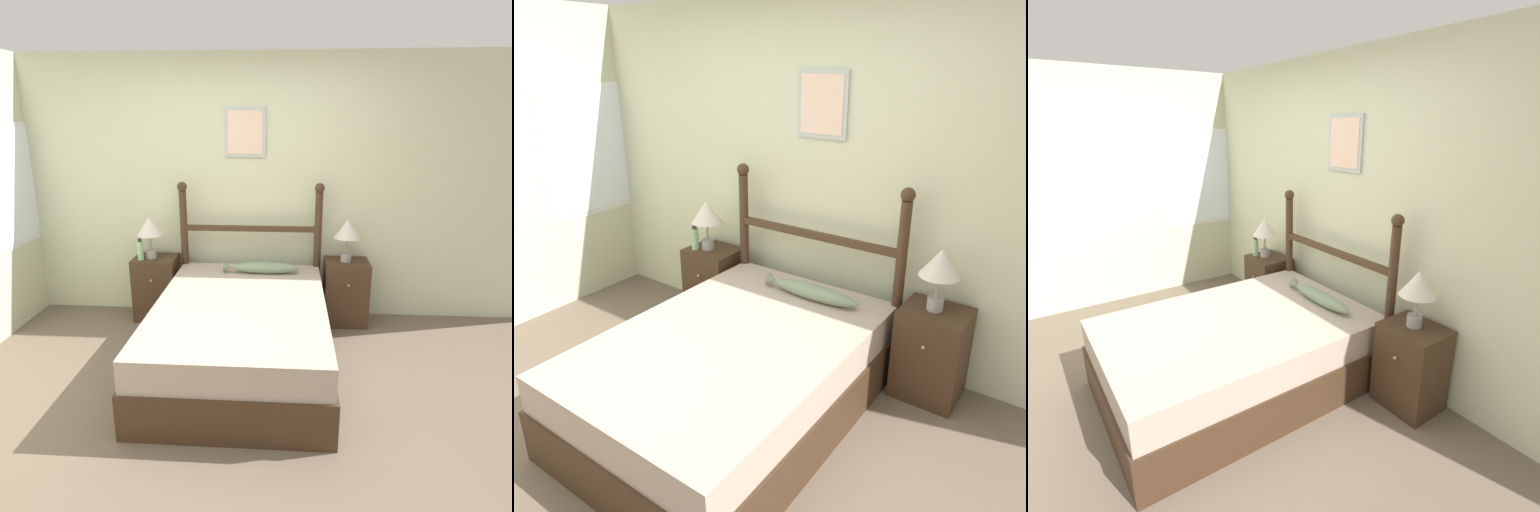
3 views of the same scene
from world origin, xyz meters
The scene contains 10 objects.
ground_plane centered at (0.00, 0.00, 0.00)m, with size 16.00×16.00×0.00m, color brown.
wall_back centered at (0.00, 1.73, 1.28)m, with size 6.40×0.08×2.55m.
bed centered at (0.12, 0.59, 0.28)m, with size 1.38×2.00×0.56m.
headboard centered at (0.12, 1.56, 0.76)m, with size 1.41×0.09×1.38m.
nightstand_left centered at (-0.82, 1.49, 0.32)m, with size 0.42×0.38×0.63m.
nightstand_right centered at (1.07, 1.49, 0.32)m, with size 0.42×0.38×0.63m.
table_lamp_left centered at (-0.85, 1.47, 0.94)m, with size 0.25×0.25×0.41m.
table_lamp_right centered at (1.05, 1.49, 0.94)m, with size 0.25×0.25×0.41m.
bottle centered at (-0.94, 1.40, 0.73)m, with size 0.06×0.06×0.22m.
fish_pillow centered at (0.25, 1.30, 0.61)m, with size 0.72×0.12×0.11m.
Camera 2 is at (1.83, -1.42, 2.13)m, focal length 35.00 mm.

